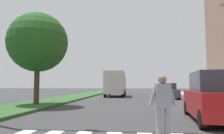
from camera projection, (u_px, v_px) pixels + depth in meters
ground_plane at (137, 96)px, 27.64m from camera, size 140.00×140.00×0.00m
median_strip at (77, 96)px, 26.43m from camera, size 3.55×64.00×0.15m
tree_mid at (38, 42)px, 15.20m from camera, size 4.15×4.15×6.35m
sidewalk_right at (205, 97)px, 24.86m from camera, size 3.00×64.00×0.15m
traffic_light_gantry at (56, 8)px, 8.21m from camera, size 8.88×0.30×6.00m
pedestrian_performer at (163, 105)px, 5.50m from camera, size 0.75×0.32×1.69m
suv_crossing at (216, 98)px, 8.72m from camera, size 2.37×4.76×1.97m
sedan_midblock at (168, 91)px, 23.33m from camera, size 1.90×4.53×1.65m
sedan_distant at (118, 89)px, 38.59m from camera, size 2.09×4.40×1.74m
truck_box_delivery at (115, 84)px, 27.63m from camera, size 2.40×6.20×3.10m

